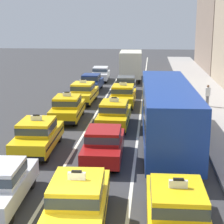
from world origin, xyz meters
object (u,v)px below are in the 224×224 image
object	(u,v)px
sedan_center_second	(104,143)
bus_right_second	(167,110)
taxi_left_third	(68,107)
taxi_right_nearest	(177,210)
taxi_center_third	(114,114)
sedan_left_sixth	(101,73)
box_truck_center_sixth	(131,64)
taxi_center_fourth	(123,95)
pedestrian_by_storefront	(208,95)
taxi_left_fourth	(83,92)
taxi_left_second	(38,135)
sedan_left_fifth	(91,82)
taxi_center_nearest	(78,201)
taxi_right_third	(165,96)
sedan_center_fifth	(126,85)
sedan_left_nearest	(0,183)

from	to	relation	value
sedan_center_second	bus_right_second	size ratio (longest dim) A/B	0.38
bus_right_second	taxi_left_third	bearing A→B (deg)	146.87
taxi_right_nearest	taxi_center_third	bearing A→B (deg)	104.46
sedan_left_sixth	taxi_center_third	world-z (taller)	taxi_center_third
sedan_left_sixth	box_truck_center_sixth	xyz separation A→B (m)	(3.29, 0.91, 0.93)
taxi_left_third	sedan_left_sixth	xyz separation A→B (m)	(-0.03, 16.97, -0.03)
taxi_center_fourth	sedan_center_second	bearing A→B (deg)	-90.15
taxi_center_third	pedestrian_by_storefront	world-z (taller)	taxi_center_third
taxi_left_third	taxi_left_fourth	bearing A→B (deg)	89.21
taxi_left_second	taxi_left_fourth	size ratio (longest dim) A/B	1.01
sedan_left_sixth	sedan_center_second	world-z (taller)	same
sedan_left_fifth	sedan_center_second	xyz separation A→B (m)	(3.47, -18.20, 0.00)
sedan_left_fifth	taxi_right_nearest	distance (m)	25.29
taxi_left_third	bus_right_second	bearing A→B (deg)	-33.13
bus_right_second	taxi_center_nearest	bearing A→B (deg)	-109.41
taxi_left_fourth	taxi_center_fourth	bearing A→B (deg)	-14.59
sedan_left_fifth	sedan_center_second	size ratio (longest dim) A/B	1.00
taxi_left_second	taxi_right_third	bearing A→B (deg)	57.81
taxi_right_third	pedestrian_by_storefront	xyz separation A→B (m)	(3.25, 0.14, 0.11)
taxi_center_fourth	sedan_center_fifth	bearing A→B (deg)	91.19
taxi_left_second	taxi_left_fourth	distance (m)	11.76
taxi_left_fourth	sedan_center_second	xyz separation A→B (m)	(3.26, -12.70, -0.03)
pedestrian_by_storefront	sedan_left_sixth	bearing A→B (deg)	128.54
taxi_center_third	taxi_left_second	bearing A→B (deg)	-125.55
sedan_left_nearest	sedan_center_second	world-z (taller)	same
sedan_left_fifth	taxi_left_second	bearing A→B (deg)	-90.11
sedan_left_nearest	taxi_left_third	bearing A→B (deg)	90.83
sedan_center_second	bus_right_second	bearing A→B (deg)	44.46
sedan_left_fifth	sedan_center_fifth	xyz separation A→B (m)	(3.39, -1.22, 0.00)
sedan_left_fifth	taxi_center_fourth	world-z (taller)	taxi_center_fourth
sedan_left_nearest	taxi_center_third	size ratio (longest dim) A/B	0.96
sedan_left_sixth	taxi_right_nearest	distance (m)	31.05
taxi_right_third	sedan_center_second	bearing A→B (deg)	-105.52
taxi_center_nearest	box_truck_center_sixth	xyz separation A→B (m)	(0.02, 31.02, 0.90)
taxi_center_fourth	sedan_left_sixth	bearing A→B (deg)	105.44
taxi_left_third	taxi_center_fourth	bearing A→B (deg)	54.21
sedan_left_nearest	taxi_right_third	size ratio (longest dim) A/B	0.95
bus_right_second	sedan_left_sixth	bearing A→B (deg)	106.91
sedan_left_sixth	taxi_center_third	size ratio (longest dim) A/B	0.95
taxi_left_fourth	sedan_center_second	distance (m)	13.11
taxi_center_nearest	box_truck_center_sixth	bearing A→B (deg)	89.96
sedan_left_nearest	pedestrian_by_storefront	xyz separation A→B (m)	(9.64, 16.64, 0.14)
sedan_left_nearest	taxi_center_fourth	bearing A→B (deg)	79.18
taxi_left_third	sedan_center_fifth	world-z (taller)	taxi_left_third
sedan_left_sixth	sedan_center_fifth	bearing A→B (deg)	-65.33
taxi_left_fourth	taxi_right_third	distance (m)	6.58
sedan_center_second	sedan_center_fifth	bearing A→B (deg)	90.26
taxi_center_third	taxi_center_fourth	world-z (taller)	same
taxi_left_third	pedestrian_by_storefront	size ratio (longest dim) A/B	2.80
taxi_left_fourth	taxi_center_third	world-z (taller)	same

